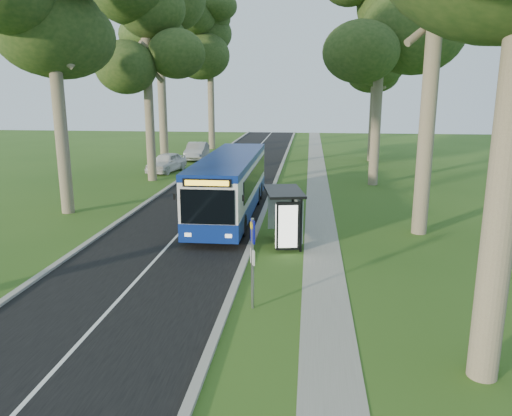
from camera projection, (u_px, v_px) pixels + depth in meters
The scene contains 18 objects.
ground at pixel (241, 273), 18.08m from camera, with size 120.00×120.00×0.00m, color #2D5119.
road at pixel (204, 207), 28.12m from camera, with size 7.00×100.00×0.02m, color black.
kerb_east at pixel (265, 208), 27.74m from camera, with size 0.25×100.00×0.12m, color #9E9B93.
kerb_west at pixel (143, 205), 28.47m from camera, with size 0.25×100.00×0.12m, color #9E9B93.
centre_line at pixel (204, 207), 28.11m from camera, with size 0.12×100.00×0.01m, color white.
footpath at pixel (319, 210), 27.44m from camera, with size 1.50×100.00×0.02m, color gray.
bus at pixel (230, 185), 25.83m from camera, with size 2.54×11.95×3.16m.
bus_stop_sign at pixel (253, 254), 14.79m from camera, with size 0.19×0.38×2.83m.
bus_shelter at pixel (286, 208), 20.77m from camera, with size 1.97×2.97×2.35m.
litter_bin at pixel (289, 213), 24.76m from camera, with size 0.56×0.56×0.97m.
car_white at pixel (166, 162), 39.93m from camera, with size 1.81×4.50×1.53m, color white.
car_silver at pixel (197, 151), 46.92m from camera, with size 1.69×4.85×1.60m, color #A6A8AE.
tree_west_b at pixel (49, 1), 24.43m from camera, with size 5.20×5.20×14.40m.
tree_west_c at pixel (145, 36), 34.09m from camera, with size 5.20×5.20×13.56m.
tree_west_d at pixel (158, 0), 43.07m from camera, with size 5.20×5.20×18.87m.
tree_west_e at pixel (210, 34), 52.89m from camera, with size 5.20×5.20×16.42m.
tree_east_c at pixel (382, 21), 32.26m from camera, with size 5.20×5.20×14.56m.
tree_east_d at pixel (376, 53), 44.02m from camera, with size 5.20×5.20×12.94m.
Camera 1 is at (2.39, -16.88, 6.50)m, focal length 35.00 mm.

